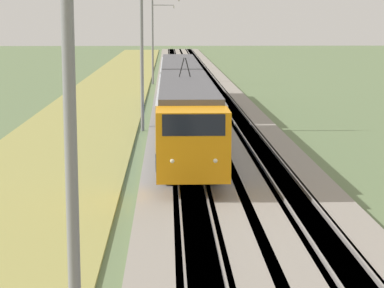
{
  "coord_description": "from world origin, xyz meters",
  "views": [
    {
      "loc": [
        -8.01,
        0.98,
        7.2
      ],
      "look_at": [
        21.77,
        0.0,
        2.23
      ],
      "focal_mm": 70.0,
      "sensor_mm": 36.0,
      "label": 1
    }
  ],
  "objects_px": {
    "passenger_train": "(182,93)",
    "catenary_mast_mid": "(143,55)",
    "catenary_mast_near": "(75,165)",
    "catenary_mast_far": "(153,40)"
  },
  "relations": [
    {
      "from": "passenger_train",
      "to": "catenary_mast_mid",
      "type": "distance_m",
      "value": 3.75
    },
    {
      "from": "passenger_train",
      "to": "catenary_mast_far",
      "type": "xyz_separation_m",
      "value": [
        35.0,
        2.57,
        2.6
      ]
    },
    {
      "from": "passenger_train",
      "to": "catenary_mast_near",
      "type": "height_order",
      "value": "catenary_mast_near"
    },
    {
      "from": "catenary_mast_near",
      "to": "passenger_train",
      "type": "bearing_deg",
      "value": -3.98
    },
    {
      "from": "passenger_train",
      "to": "catenary_mast_mid",
      "type": "xyz_separation_m",
      "value": [
        -0.93,
        2.57,
        2.57
      ]
    },
    {
      "from": "passenger_train",
      "to": "catenary_mast_near",
      "type": "bearing_deg",
      "value": -3.98
    },
    {
      "from": "catenary_mast_mid",
      "to": "catenary_mast_far",
      "type": "bearing_deg",
      "value": 0.0
    },
    {
      "from": "passenger_train",
      "to": "catenary_mast_near",
      "type": "distance_m",
      "value": 37.02
    },
    {
      "from": "passenger_train",
      "to": "catenary_mast_near",
      "type": "xyz_separation_m",
      "value": [
        -36.86,
        2.57,
        2.38
      ]
    },
    {
      "from": "catenary_mast_far",
      "to": "catenary_mast_mid",
      "type": "bearing_deg",
      "value": -180.0
    }
  ]
}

